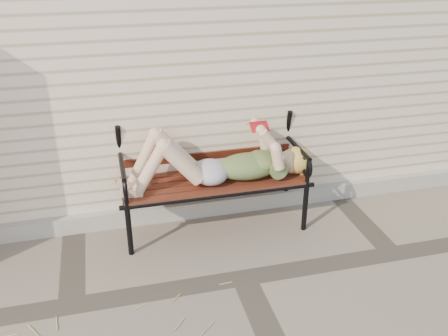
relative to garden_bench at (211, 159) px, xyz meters
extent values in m
plane|color=#766B5B|center=(0.05, -0.85, -0.61)|extent=(80.00, 80.00, 0.00)
cube|color=beige|center=(0.05, 2.15, 0.89)|extent=(8.00, 4.00, 3.00)
cube|color=#AAA699|center=(0.05, 0.12, -0.54)|extent=(8.00, 0.10, 0.15)
cylinder|color=black|center=(-0.74, -0.33, -0.39)|extent=(0.04, 0.04, 0.45)
cylinder|color=black|center=(-0.74, 0.12, -0.39)|extent=(0.04, 0.04, 0.45)
cylinder|color=black|center=(0.74, -0.33, -0.39)|extent=(0.04, 0.04, 0.45)
cylinder|color=black|center=(0.74, 0.12, -0.39)|extent=(0.04, 0.04, 0.45)
cube|color=#582316|center=(0.00, -0.11, -0.16)|extent=(1.53, 0.49, 0.03)
cylinder|color=black|center=(0.00, -0.33, -0.18)|extent=(1.61, 0.04, 0.04)
cylinder|color=black|center=(0.00, 0.12, -0.18)|extent=(1.61, 0.04, 0.04)
torus|color=black|center=(0.00, 0.23, 0.34)|extent=(0.28, 0.04, 0.28)
ellipsoid|color=#093541|center=(0.28, -0.14, -0.04)|extent=(0.54, 0.31, 0.21)
ellipsoid|color=#093541|center=(0.40, -0.14, 0.00)|extent=(0.26, 0.30, 0.16)
ellipsoid|color=silver|center=(-0.04, -0.14, -0.05)|extent=(0.30, 0.34, 0.19)
sphere|color=beige|center=(0.67, -0.14, -0.04)|extent=(0.22, 0.22, 0.22)
ellipsoid|color=#D9B651|center=(0.72, -0.14, -0.03)|extent=(0.25, 0.26, 0.23)
cube|color=#A31218|center=(0.36, -0.14, 0.34)|extent=(0.14, 0.02, 0.02)
cube|color=white|center=(0.36, -0.18, 0.31)|extent=(0.14, 0.09, 0.05)
cube|color=white|center=(0.36, -0.09, 0.31)|extent=(0.14, 0.09, 0.05)
cube|color=#A31218|center=(0.36, -0.18, 0.32)|extent=(0.15, 0.09, 0.05)
cube|color=#A31218|center=(0.36, -0.09, 0.32)|extent=(0.15, 0.09, 0.05)
cylinder|color=tan|center=(-0.10, -1.09, -0.61)|extent=(0.14, 0.03, 0.01)
cylinder|color=tan|center=(-0.82, -1.14, -0.61)|extent=(0.08, 0.13, 0.01)
cylinder|color=tan|center=(-0.34, -1.29, -0.61)|extent=(0.12, 0.02, 0.01)
camera|label=1|loc=(-0.83, -3.73, 1.76)|focal=40.00mm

